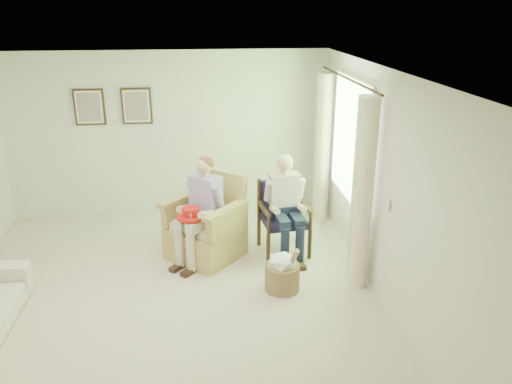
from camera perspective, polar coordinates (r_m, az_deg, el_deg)
floor at (r=5.96m, az=-10.47°, el=-12.48°), size 5.50×5.50×0.00m
back_wall at (r=7.99m, az=-9.95°, el=6.39°), size 5.00×0.04×2.60m
front_wall at (r=2.99m, az=-15.32°, el=-20.19°), size 5.00×0.04×2.60m
right_wall at (r=5.72m, az=14.44°, el=0.29°), size 0.04×5.50×2.60m
ceiling at (r=5.06m, az=-12.40°, el=13.08°), size 5.00×5.50×0.02m
window at (r=6.70m, az=10.83°, el=6.11°), size 0.13×2.50×1.63m
curtain_left at (r=5.91m, az=12.04°, el=-0.40°), size 0.34×0.34×2.30m
curtain_right at (r=7.69m, az=7.55°, el=4.80°), size 0.34×0.34×2.30m
framed_print_left at (r=8.01m, az=-18.52°, el=9.19°), size 0.45×0.05×0.55m
framed_print_right at (r=7.90m, az=-13.48°, el=9.53°), size 0.45×0.05×0.55m
wicker_armchair at (r=6.79m, az=-5.82°, el=-4.48°), size 0.88×0.87×1.12m
wood_armchair at (r=6.86m, az=3.11°, el=-2.52°), size 0.63×0.59×0.97m
person_wicker at (r=6.47m, az=-5.94°, el=-1.30°), size 0.40×0.63×1.39m
person_dark at (r=6.61m, az=3.38°, el=-0.91°), size 0.40×0.63×1.36m
red_hat at (r=6.37m, az=-7.45°, el=-2.53°), size 0.36×0.36×0.14m
hatbox at (r=6.03m, az=3.05°, el=-9.05°), size 0.44×0.44×0.62m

